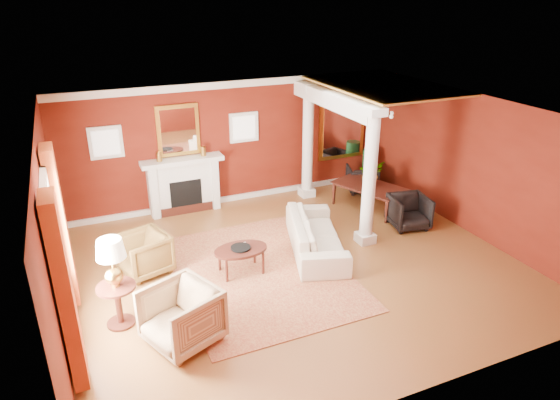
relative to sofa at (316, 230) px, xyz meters
name	(u,v)px	position (x,y,z in m)	size (l,w,h in m)	color
ground	(296,266)	(-0.61, -0.40, -0.46)	(8.00, 8.00, 0.00)	brown
room_shell	(298,164)	(-0.61, -0.40, 1.56)	(8.04, 7.04, 2.92)	#60190D
fireplace	(184,185)	(-1.91, 2.92, 0.18)	(1.85, 0.42, 1.29)	silver
overmantel_mirror	(178,130)	(-1.91, 3.06, 1.44)	(0.95, 0.07, 1.15)	gold
flank_window_left	(106,143)	(-3.46, 3.07, 1.34)	(0.70, 0.07, 0.70)	silver
flank_window_right	(244,127)	(-0.36, 3.07, 1.34)	(0.70, 0.07, 0.70)	silver
left_window	(61,255)	(-4.50, -1.00, 0.96)	(0.21, 2.55, 2.60)	white
column_front	(370,177)	(1.09, -0.10, 0.97)	(0.36, 0.36, 2.80)	silver
column_back	(308,141)	(1.09, 2.60, 0.97)	(0.36, 0.36, 2.80)	silver
header_beam	(332,100)	(1.09, 1.50, 2.16)	(0.30, 3.20, 0.32)	silver
amber_ceiling	(383,85)	(2.24, 1.35, 2.41)	(2.30, 3.40, 0.04)	#C48B39
dining_mirror	(342,126)	(2.29, 3.06, 1.09)	(1.30, 0.07, 1.70)	gold
chandelier	(381,113)	(2.29, 1.40, 1.79)	(0.60, 0.62, 0.75)	#AC8236
crown_trim	(232,84)	(-0.61, 3.06, 2.36)	(8.00, 0.08, 0.16)	silver
base_trim	(236,197)	(-0.61, 3.06, -0.40)	(8.00, 0.08, 0.12)	silver
rug	(259,272)	(-1.34, -0.33, -0.45)	(2.97, 3.96, 0.02)	maroon
sofa	(316,230)	(0.00, 0.00, 0.00)	(2.36, 0.69, 0.92)	beige
armchair_leopard	(143,252)	(-3.24, 0.51, -0.04)	(0.82, 0.77, 0.84)	black
armchair_stripe	(181,314)	(-3.06, -1.69, 0.03)	(0.95, 0.89, 0.98)	tan
coffee_table	(241,251)	(-1.63, -0.20, -0.01)	(0.98, 0.98, 0.50)	black
coffee_book	(237,241)	(-1.67, -0.13, 0.16)	(0.18, 0.02, 0.25)	black
side_table	(113,269)	(-3.86, -0.89, 0.53)	(0.59, 0.59, 1.48)	black
dining_table	(370,190)	(2.11, 1.33, 0.00)	(1.65, 0.58, 0.92)	black
dining_chair_near	(409,210)	(2.33, 0.13, -0.06)	(0.77, 0.72, 0.79)	black
dining_chair_far	(362,178)	(2.52, 2.33, -0.09)	(0.71, 0.67, 0.73)	black
green_urn	(369,171)	(2.89, 2.60, -0.08)	(0.41, 0.41, 0.98)	#15431F
potted_plant	(371,163)	(2.04, 1.27, 0.70)	(0.56, 0.62, 0.49)	#26591E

